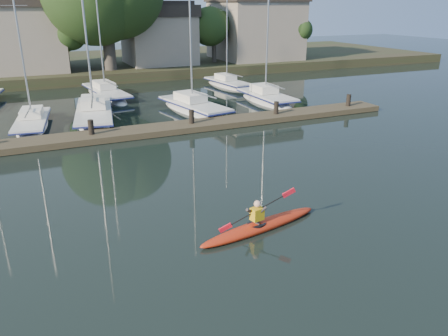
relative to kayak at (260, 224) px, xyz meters
name	(u,v)px	position (x,y,z in m)	size (l,w,h in m)	color
ground	(254,247)	(-0.70, -0.94, -0.19)	(160.00, 160.00, 0.00)	black
kayak	(260,224)	(0.00, 0.00, 0.00)	(4.94, 1.56, 1.57)	#AF410D
dock	(144,131)	(-0.70, 13.06, 0.01)	(34.00, 2.00, 1.80)	#4D422C
sailboat_1	(33,129)	(-6.69, 17.67, -0.36)	(2.82, 7.77, 12.42)	silver
sailboat_2	(95,122)	(-2.80, 18.18, -0.40)	(3.90, 10.32, 16.69)	silver
sailboat_3	(194,114)	(4.09, 17.48, -0.39)	(3.80, 8.71, 13.62)	silver
sailboat_4	(266,104)	(10.48, 18.21, -0.40)	(2.35, 7.50, 12.70)	silver
sailboat_6	(107,98)	(-0.71, 25.70, -0.37)	(3.19, 9.75, 15.23)	silver
sailboat_7	(228,88)	(10.55, 25.73, -0.36)	(2.81, 7.46, 11.73)	silver
shore	(97,43)	(0.91, 39.35, 3.04)	(90.00, 25.25, 12.75)	#26351A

